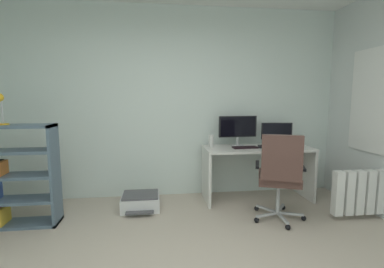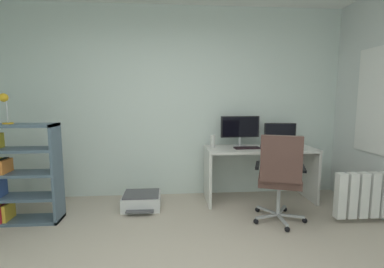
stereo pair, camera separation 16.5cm
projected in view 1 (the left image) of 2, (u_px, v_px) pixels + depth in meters
name	position (u px, v px, depth m)	size (l,w,h in m)	color
wall_back	(167.00, 103.00, 4.07)	(5.03, 0.10, 2.72)	silver
desk	(257.00, 161.00, 3.95)	(1.49, 0.60, 0.75)	silver
monitor_main	(238.00, 128.00, 3.99)	(0.55, 0.18, 0.43)	#B2B5B7
monitor_secondary	(277.00, 132.00, 4.07)	(0.44, 0.18, 0.33)	#B2B5B7
keyboard	(245.00, 147.00, 3.83)	(0.34, 0.13, 0.02)	black
computer_mouse	(261.00, 146.00, 3.87)	(0.06, 0.10, 0.03)	black
desktop_speaker	(211.00, 141.00, 3.91)	(0.07, 0.07, 0.17)	silver
office_chair	(280.00, 173.00, 3.20)	(0.63, 0.67, 1.05)	#B7BABC
bookshelf	(7.00, 178.00, 3.10)	(0.86, 0.29, 1.15)	slate
desk_lamp	(0.00, 103.00, 3.00)	(0.13, 0.11, 0.34)	gold
printer	(141.00, 202.00, 3.64)	(0.49, 0.49, 0.20)	silver
radiator	(374.00, 192.00, 3.35)	(1.04, 0.10, 0.53)	white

